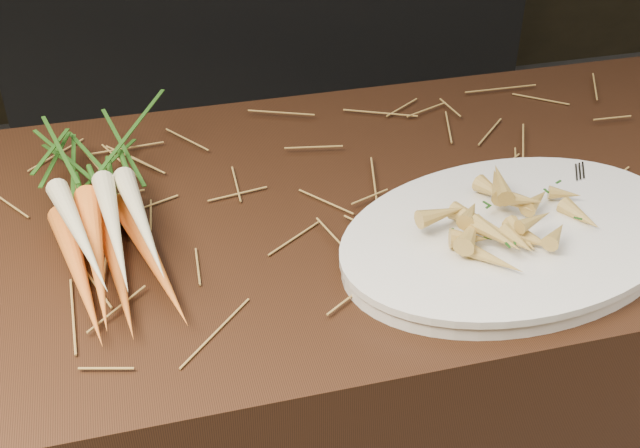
# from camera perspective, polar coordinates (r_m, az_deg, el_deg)

# --- Properties ---
(main_counter) EXTENTS (2.40, 0.70, 0.90)m
(main_counter) POSITION_cam_1_polar(r_m,az_deg,el_deg) (1.44, -1.43, -13.92)
(main_counter) COLOR black
(main_counter) RESTS_ON ground
(back_counter) EXTENTS (1.82, 0.62, 0.84)m
(back_counter) POSITION_cam_1_polar(r_m,az_deg,el_deg) (3.06, -4.21, 13.61)
(back_counter) COLOR black
(back_counter) RESTS_ON ground
(straw_bedding) EXTENTS (1.40, 0.60, 0.02)m
(straw_bedding) POSITION_cam_1_polar(r_m,az_deg,el_deg) (1.13, -1.76, 1.52)
(straw_bedding) COLOR olive
(straw_bedding) RESTS_ON main_counter
(root_veg_bunch) EXTENTS (0.21, 0.52, 0.09)m
(root_veg_bunch) POSITION_cam_1_polar(r_m,az_deg,el_deg) (1.14, -15.66, 2.58)
(root_veg_bunch) COLOR #DE5C1F
(root_veg_bunch) RESTS_ON main_counter
(serving_platter) EXTENTS (0.54, 0.41, 0.03)m
(serving_platter) POSITION_cam_1_polar(r_m,az_deg,el_deg) (1.08, 13.53, -1.06)
(serving_platter) COLOR white
(serving_platter) RESTS_ON main_counter
(roasted_veg_heap) EXTENTS (0.27, 0.22, 0.05)m
(roasted_veg_heap) POSITION_cam_1_polar(r_m,az_deg,el_deg) (1.06, 13.82, 0.67)
(roasted_veg_heap) COLOR #A37A32
(roasted_veg_heap) RESTS_ON serving_platter
(serving_fork) EXTENTS (0.10, 0.17, 0.00)m
(serving_fork) POSITION_cam_1_polar(r_m,az_deg,el_deg) (1.17, 20.87, 1.24)
(serving_fork) COLOR silver
(serving_fork) RESTS_ON serving_platter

